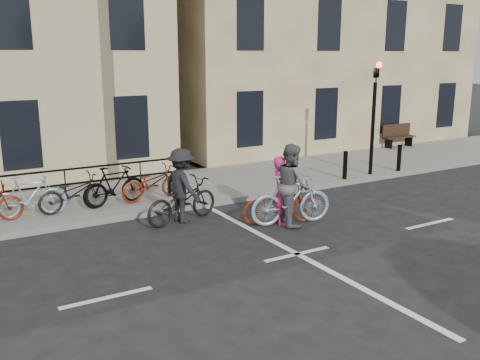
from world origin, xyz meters
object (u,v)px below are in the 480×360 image
bench (398,135)px  cyclist_dark (182,193)px  traffic_light (374,104)px  cyclist_grey (291,192)px  cyclist_pink (280,200)px

bench → cyclist_dark: bearing=-159.6°
traffic_light → cyclist_grey: traffic_light is taller
bench → cyclist_pink: (-10.13, -5.83, -0.10)m
traffic_light → cyclist_dark: size_ratio=1.80×
bench → cyclist_grey: 11.61m
cyclist_grey → traffic_light: bearing=-50.6°
cyclist_pink → bench: bearing=-42.5°
traffic_light → cyclist_grey: size_ratio=1.84×
cyclist_dark → traffic_light: bearing=-95.0°
traffic_light → bench: (4.80, 3.39, -1.78)m
traffic_light → cyclist_pink: size_ratio=1.98×
cyclist_grey → cyclist_dark: (-2.19, 1.51, -0.08)m
traffic_light → cyclist_grey: bearing=-152.9°
traffic_light → cyclist_grey: 5.99m
traffic_light → cyclist_pink: (-5.33, -2.44, -1.88)m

